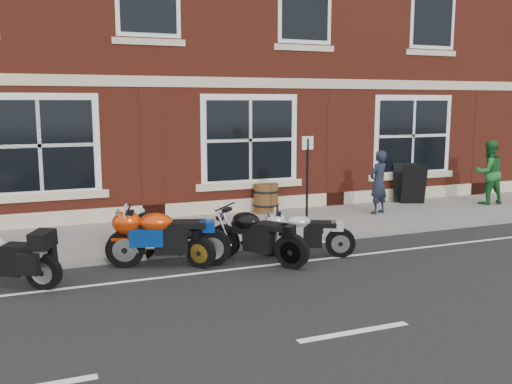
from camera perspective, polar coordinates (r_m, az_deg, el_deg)
ground at (r=10.15m, az=0.80°, el=-7.74°), size 80.00×80.00×0.00m
sidewalk at (r=12.87m, az=-4.38°, el=-3.90°), size 30.00×3.00×0.12m
kerb at (r=11.41m, az=-1.97°, el=-5.55°), size 30.00×0.16×0.12m
pub_building at (r=20.07m, az=-11.41°, el=17.63°), size 24.00×12.00×12.00m
moto_touring_silver at (r=9.97m, az=-24.03°, el=-5.76°), size 1.68×1.18×1.27m
moto_sport_red at (r=10.32m, az=-8.99°, el=-4.27°), size 2.16×0.81×1.00m
moto_sport_black at (r=10.55m, az=-8.68°, el=-4.50°), size 1.33×1.46×0.84m
moto_sport_silver at (r=10.91m, az=4.89°, el=-4.00°), size 1.70×0.92×0.83m
moto_naked_black at (r=10.45m, az=-0.04°, el=-4.18°), size 1.36×1.75×0.94m
pedestrian_left at (r=14.72m, az=12.14°, el=0.97°), size 0.68×0.56×1.60m
pedestrian_right at (r=17.01m, az=22.22°, el=1.84°), size 0.94×0.77×1.77m
a_board_sign at (r=16.46m, az=15.10°, el=0.83°), size 0.79×0.66×1.12m
barrel_planter at (r=14.61m, az=1.00°, el=-0.60°), size 0.67×0.67×0.74m
parking_sign at (r=12.65m, az=5.15°, el=1.64°), size 0.29×0.06×2.06m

